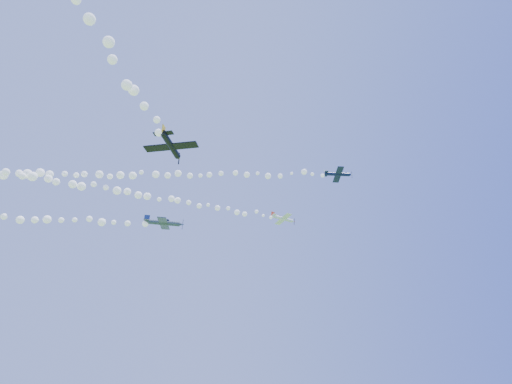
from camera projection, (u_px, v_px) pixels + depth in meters
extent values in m
cylinder|color=white|center=(282.00, 218.00, 104.59)|extent=(5.63, 2.22, 1.27)
cone|color=white|center=(293.00, 221.00, 105.56)|extent=(0.88, 0.90, 0.80)
cone|color=red|center=(295.00, 222.00, 105.69)|extent=(0.36, 0.33, 0.28)
cube|color=black|center=(294.00, 222.00, 105.65)|extent=(0.21, 0.23, 1.77)
cube|color=white|center=(283.00, 219.00, 104.61)|extent=(2.95, 7.01, 0.48)
cube|color=white|center=(273.00, 216.00, 103.82)|extent=(1.33, 2.53, 0.22)
cube|color=red|center=(273.00, 214.00, 104.05)|extent=(0.96, 0.34, 1.19)
sphere|color=black|center=(285.00, 218.00, 105.02)|extent=(0.85, 0.84, 0.75)
cylinder|color=#0D153B|center=(337.00, 174.00, 90.42)|extent=(5.28, 1.41, 0.92)
cone|color=#0D153B|center=(350.00, 175.00, 90.40)|extent=(0.72, 0.77, 0.72)
cone|color=white|center=(352.00, 175.00, 90.40)|extent=(0.30, 0.28, 0.25)
cube|color=black|center=(352.00, 175.00, 90.40)|extent=(0.13, 0.18, 1.65)
cube|color=#0D153B|center=(338.00, 175.00, 90.37)|extent=(2.38, 6.56, 0.43)
cube|color=#0D153B|center=(326.00, 174.00, 90.46)|extent=(1.11, 2.35, 0.19)
cube|color=white|center=(326.00, 172.00, 90.69)|extent=(0.87, 0.25, 1.07)
sphere|color=black|center=(341.00, 173.00, 90.58)|extent=(0.75, 0.74, 0.67)
cylinder|color=#394454|center=(162.00, 223.00, 83.62)|extent=(6.74, 2.07, 1.24)
cone|color=#394454|center=(181.00, 224.00, 83.89)|extent=(0.96, 1.01, 0.93)
cone|color=navy|center=(183.00, 224.00, 83.92)|extent=(0.40, 0.36, 0.33)
cube|color=black|center=(183.00, 224.00, 83.91)|extent=(0.15, 0.37, 2.11)
cube|color=#394454|center=(164.00, 224.00, 83.59)|extent=(2.32, 8.27, 1.03)
cube|color=#394454|center=(147.00, 221.00, 83.42)|extent=(1.17, 2.94, 0.41)
cube|color=navy|center=(147.00, 218.00, 83.63)|extent=(1.11, 0.31, 1.38)
sphere|color=black|center=(167.00, 221.00, 83.84)|extent=(0.89, 0.93, 0.91)
cylinder|color=black|center=(170.00, 145.00, 52.97)|extent=(2.59, 5.44, 0.80)
cone|color=black|center=(178.00, 157.00, 55.59)|extent=(0.91, 0.86, 0.74)
cone|color=gold|center=(179.00, 159.00, 55.96)|extent=(0.34, 0.35, 0.26)
cube|color=black|center=(179.00, 159.00, 55.86)|extent=(0.14, 0.10, 1.74)
cube|color=black|center=(171.00, 147.00, 53.12)|extent=(6.85, 3.61, 0.15)
cube|color=black|center=(163.00, 133.00, 50.81)|extent=(2.51, 1.55, 0.08)
cube|color=gold|center=(164.00, 130.00, 50.97)|extent=(0.37, 0.85, 1.11)
sphere|color=black|center=(173.00, 146.00, 53.81)|extent=(0.85, 0.85, 0.67)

